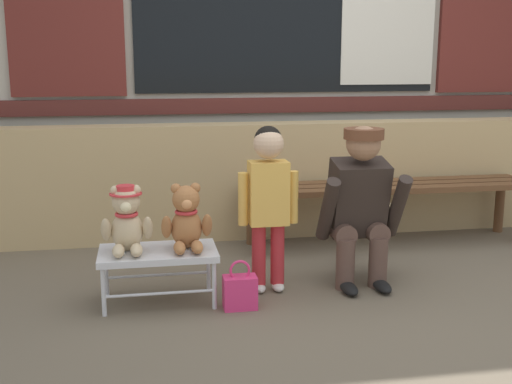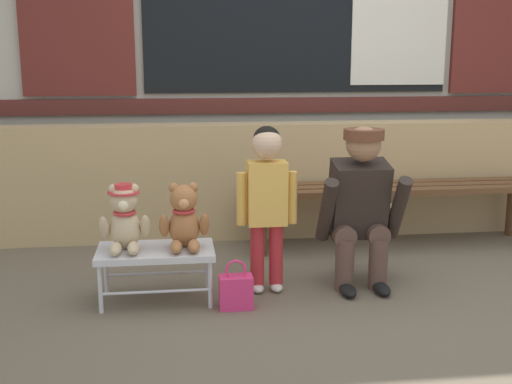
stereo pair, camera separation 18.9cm
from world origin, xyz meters
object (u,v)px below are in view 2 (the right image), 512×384
Objects in this scene: teddy_bear_with_hat at (125,219)px; child_standing at (267,191)px; teddy_bear_plain at (184,219)px; small_display_bench at (156,254)px; adult_crouching at (361,206)px; wooden_bench_long at (394,194)px; handbag_on_ground at (236,291)px.

child_standing is (0.79, 0.07, 0.12)m from teddy_bear_with_hat.
child_standing is (0.47, 0.08, 0.13)m from teddy_bear_plain.
adult_crouching is at bearing 5.14° from small_display_bench.
adult_crouching is (-0.47, -0.78, 0.11)m from wooden_bench_long.
child_standing reaches higher than wooden_bench_long.
teddy_bear_with_hat and teddy_bear_plain have the same top height.
teddy_bear_plain is 1.03m from adult_crouching.
handbag_on_ground is at bearing -21.46° from small_display_bench.
handbag_on_ground is (-0.20, -0.24, -0.50)m from child_standing.
teddy_bear_with_hat reaches higher than small_display_bench.
teddy_bear_plain is (0.16, 0.00, 0.20)m from small_display_bench.
teddy_bear_plain is at bearing -174.14° from adult_crouching.
wooden_bench_long is 1.65m from handbag_on_ground.
small_display_bench is 0.67× the size of adult_crouching.
small_display_bench reaches higher than handbag_on_ground.
handbag_on_ground is at bearing -139.50° from wooden_bench_long.
child_standing reaches higher than teddy_bear_plain.
teddy_bear_with_hat is 0.32m from teddy_bear_plain.
adult_crouching reaches higher than teddy_bear_plain.
handbag_on_ground is (-1.23, -1.05, -0.28)m from wooden_bench_long.
child_standing is at bearing 5.42° from teddy_bear_with_hat.
small_display_bench is at bearing -151.93° from wooden_bench_long.
teddy_bear_with_hat is 1.00× the size of teddy_bear_plain.
small_display_bench is (-1.66, -0.89, -0.11)m from wooden_bench_long.
adult_crouching reaches higher than teddy_bear_with_hat.
adult_crouching is 0.89m from handbag_on_ground.
adult_crouching reaches higher than small_display_bench.
child_standing is 0.57m from adult_crouching.
teddy_bear_with_hat is at bearing 179.23° from small_display_bench.
adult_crouching is (1.35, 0.10, 0.01)m from teddy_bear_with_hat.
wooden_bench_long is 2.21× the size of adult_crouching.
child_standing reaches higher than handbag_on_ground.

